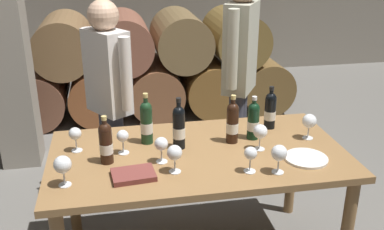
{
  "coord_description": "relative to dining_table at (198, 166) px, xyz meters",
  "views": [
    {
      "loc": [
        -0.46,
        -2.24,
        1.92
      ],
      "look_at": [
        0.0,
        0.2,
        0.91
      ],
      "focal_mm": 41.48,
      "sensor_mm": 36.0,
      "label": 1
    }
  ],
  "objects": [
    {
      "name": "taster_seated_left",
      "position": [
        -0.49,
        0.72,
        0.25
      ],
      "size": [
        0.33,
        0.42,
        1.54
      ],
      "color": "#383842",
      "rests_on": "ground_plane"
    },
    {
      "name": "stone_pillar",
      "position": [
        -1.3,
        1.6,
        0.63
      ],
      "size": [
        0.32,
        0.32,
        2.6
      ],
      "primitive_type": "cube",
      "color": "gray",
      "rests_on": "ground_plane"
    },
    {
      "name": "barrel_stack",
      "position": [
        0.0,
        2.6,
        -0.13
      ],
      "size": [
        3.12,
        0.9,
        1.15
      ],
      "color": "brown",
      "rests_on": "ground_plane"
    },
    {
      "name": "wine_glass_2",
      "position": [
        0.36,
        -0.31,
        0.2
      ],
      "size": [
        0.09,
        0.09,
        0.16
      ],
      "color": "white",
      "rests_on": "dining_table"
    },
    {
      "name": "wine_glass_5",
      "position": [
        -0.73,
        -0.24,
        0.21
      ],
      "size": [
        0.09,
        0.09,
        0.16
      ],
      "color": "white",
      "rests_on": "dining_table"
    },
    {
      "name": "wine_bottle_3",
      "position": [
        -0.52,
        -0.03,
        0.21
      ],
      "size": [
        0.07,
        0.07,
        0.27
      ],
      "color": "black",
      "rests_on": "dining_table"
    },
    {
      "name": "wine_bottle_0",
      "position": [
        0.23,
        0.1,
        0.22
      ],
      "size": [
        0.07,
        0.07,
        0.3
      ],
      "color": "black",
      "rests_on": "dining_table"
    },
    {
      "name": "tasting_notebook",
      "position": [
        -0.39,
        -0.22,
        0.11
      ],
      "size": [
        0.23,
        0.18,
        0.03
      ],
      "primitive_type": "cube",
      "rotation": [
        0.0,
        0.0,
        0.1
      ],
      "color": "brown",
      "rests_on": "dining_table"
    },
    {
      "name": "wine_glass_8",
      "position": [
        -0.42,
        0.06,
        0.19
      ],
      "size": [
        0.07,
        0.07,
        0.14
      ],
      "color": "white",
      "rests_on": "dining_table"
    },
    {
      "name": "sommelier_presenting",
      "position": [
        0.46,
        0.75,
        0.37
      ],
      "size": [
        0.32,
        0.43,
        1.72
      ],
      "color": "#383842",
      "rests_on": "ground_plane"
    },
    {
      "name": "wine_bottle_1",
      "position": [
        -0.28,
        0.18,
        0.23
      ],
      "size": [
        0.07,
        0.07,
        0.31
      ],
      "color": "#19381E",
      "rests_on": "dining_table"
    },
    {
      "name": "wine_bottle_4",
      "position": [
        0.36,
        0.12,
        0.21
      ],
      "size": [
        0.07,
        0.07,
        0.27
      ],
      "color": "black",
      "rests_on": "dining_table"
    },
    {
      "name": "wine_glass_7",
      "position": [
        -0.22,
        -0.08,
        0.2
      ],
      "size": [
        0.07,
        0.07,
        0.15
      ],
      "color": "white",
      "rests_on": "dining_table"
    },
    {
      "name": "wine_glass_3",
      "position": [
        0.36,
        -0.03,
        0.2
      ],
      "size": [
        0.08,
        0.08,
        0.16
      ],
      "color": "white",
      "rests_on": "dining_table"
    },
    {
      "name": "wine_bottle_5",
      "position": [
        -0.1,
        0.08,
        0.22
      ],
      "size": [
        0.07,
        0.07,
        0.31
      ],
      "color": "black",
      "rests_on": "dining_table"
    },
    {
      "name": "dining_table",
      "position": [
        0.0,
        0.0,
        0.0
      ],
      "size": [
        1.7,
        0.9,
        0.76
      ],
      "color": "olive",
      "rests_on": "ground_plane"
    },
    {
      "name": "serving_plate",
      "position": [
        0.57,
        -0.2,
        0.1
      ],
      "size": [
        0.24,
        0.24,
        0.01
      ],
      "primitive_type": "cylinder",
      "color": "white",
      "rests_on": "dining_table"
    },
    {
      "name": "wine_bottle_2",
      "position": [
        0.52,
        0.26,
        0.21
      ],
      "size": [
        0.07,
        0.07,
        0.28
      ],
      "color": "black",
      "rests_on": "dining_table"
    },
    {
      "name": "wine_glass_1",
      "position": [
        -0.17,
        -0.21,
        0.2
      ],
      "size": [
        0.08,
        0.08,
        0.15
      ],
      "color": "white",
      "rests_on": "dining_table"
    },
    {
      "name": "wine_glass_6",
      "position": [
        0.22,
        -0.28,
        0.19
      ],
      "size": [
        0.07,
        0.07,
        0.14
      ],
      "color": "white",
      "rests_on": "dining_table"
    },
    {
      "name": "wine_glass_4",
      "position": [
        -0.69,
        0.14,
        0.2
      ],
      "size": [
        0.07,
        0.07,
        0.15
      ],
      "color": "white",
      "rests_on": "dining_table"
    },
    {
      "name": "wine_glass_0",
      "position": [
        0.7,
        0.06,
        0.2
      ],
      "size": [
        0.09,
        0.09,
        0.16
      ],
      "color": "white",
      "rests_on": "dining_table"
    }
  ]
}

